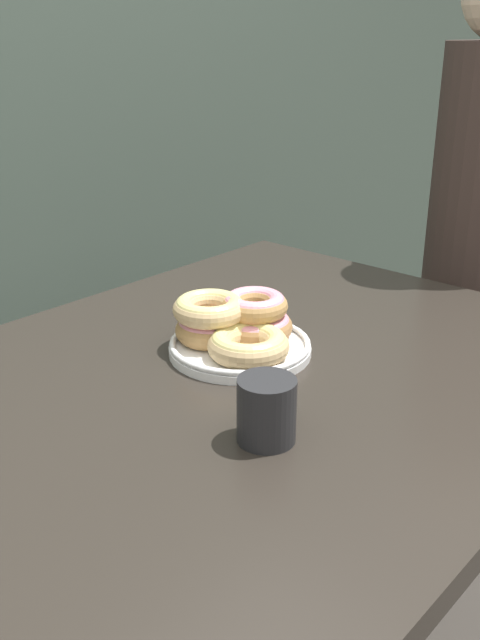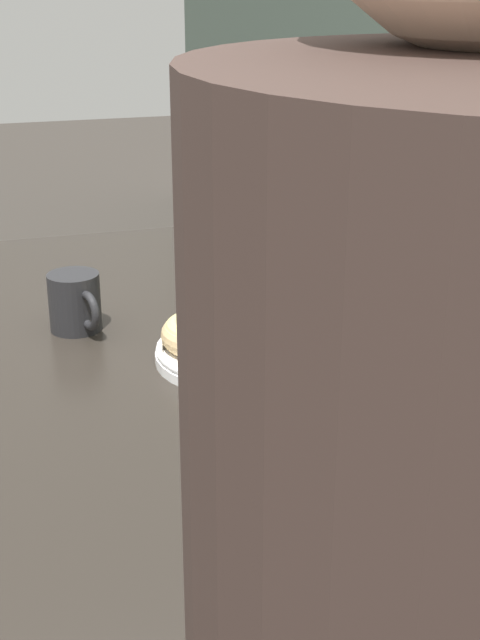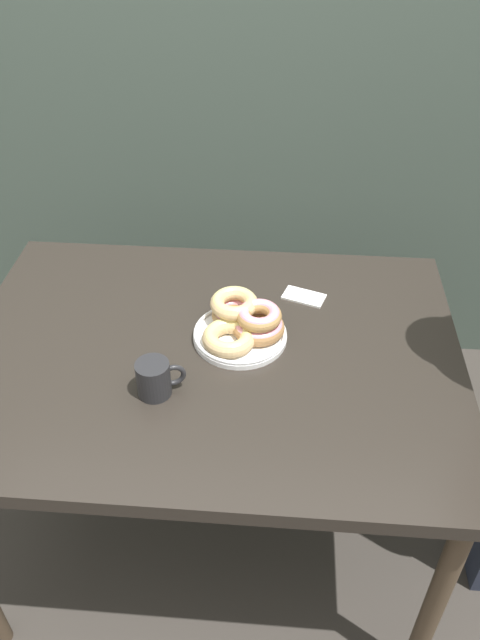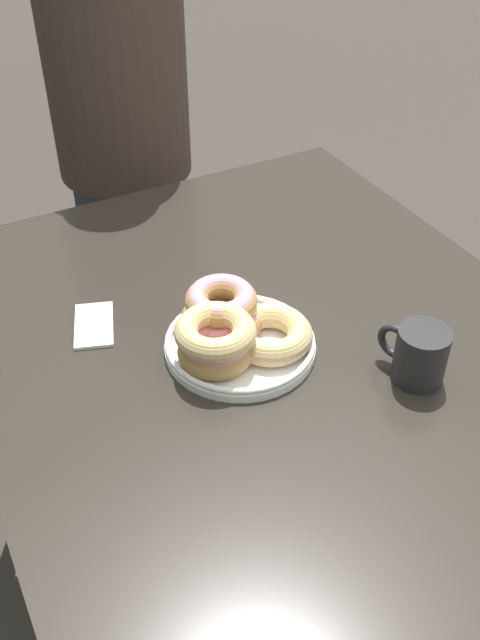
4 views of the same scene
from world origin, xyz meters
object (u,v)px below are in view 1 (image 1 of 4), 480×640
at_px(coffee_mug, 267,408).
at_px(napkin, 224,300).
at_px(dining_table, 234,417).
at_px(donut_plate, 237,328).

height_order(coffee_mug, napkin, coffee_mug).
relative_size(dining_table, donut_plate, 4.93).
distance_m(coffee_mug, napkin, 0.52).
distance_m(dining_table, napkin, 0.34).
height_order(dining_table, napkin, napkin).
distance_m(dining_table, coffee_mug, 0.22).
height_order(dining_table, donut_plate, donut_plate).
relative_size(dining_table, napkin, 9.85).
height_order(dining_table, coffee_mug, coffee_mug).
bearing_deg(donut_plate, coffee_mug, -130.10).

